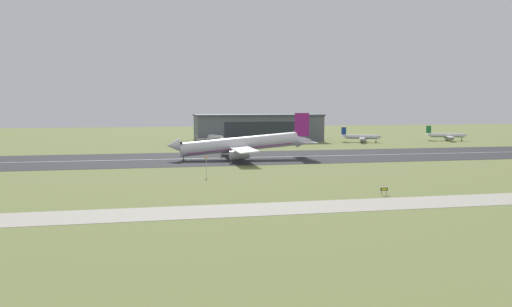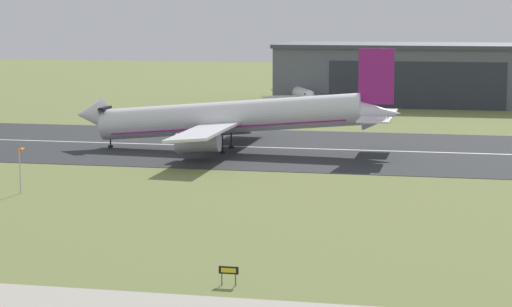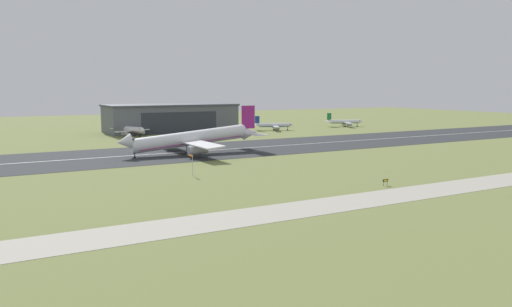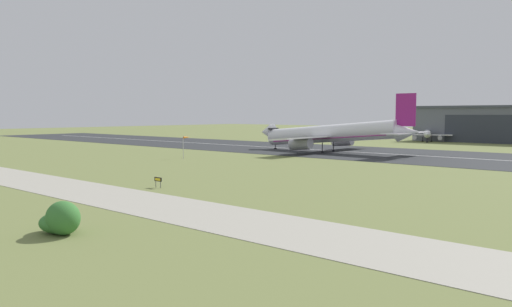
{
  "view_description": "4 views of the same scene",
  "coord_description": "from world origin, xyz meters",
  "px_view_note": "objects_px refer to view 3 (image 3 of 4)",
  "views": [
    {
      "loc": [
        -58.32,
        -59.51,
        19.39
      ],
      "look_at": [
        -28.69,
        85.66,
        5.04
      ],
      "focal_mm": 35.0,
      "sensor_mm": 36.0,
      "label": 1
    },
    {
      "loc": [
        9.13,
        -37.36,
        22.18
      ],
      "look_at": [
        -15.01,
        74.38,
        5.89
      ],
      "focal_mm": 70.0,
      "sensor_mm": 36.0,
      "label": 2
    },
    {
      "loc": [
        -93.88,
        -47.17,
        23.22
      ],
      "look_at": [
        -23.45,
        78.09,
        4.2
      ],
      "focal_mm": 35.0,
      "sensor_mm": 36.0,
      "label": 3
    },
    {
      "loc": [
        51.07,
        -7.59,
        11.26
      ],
      "look_at": [
        -20.84,
        74.97,
        2.53
      ],
      "focal_mm": 35.0,
      "sensor_mm": 36.0,
      "label": 4
    }
  ],
  "objects_px": {
    "airplane_landing": "(191,139)",
    "runway_sign": "(385,181)",
    "airplane_parked_centre": "(274,125)",
    "airplane_parked_west": "(344,122)",
    "windsock_pole": "(190,157)",
    "airplane_parked_east": "(132,130)"
  },
  "relations": [
    {
      "from": "windsock_pole",
      "to": "airplane_parked_east",
      "type": "bearing_deg",
      "value": 82.09
    },
    {
      "from": "airplane_parked_west",
      "to": "runway_sign",
      "type": "xyz_separation_m",
      "value": [
        -108.74,
        -147.88,
        -1.65
      ]
    },
    {
      "from": "airplane_parked_west",
      "to": "airplane_parked_east",
      "type": "height_order",
      "value": "airplane_parked_east"
    },
    {
      "from": "airplane_landing",
      "to": "windsock_pole",
      "type": "bearing_deg",
      "value": -112.47
    },
    {
      "from": "airplane_parked_west",
      "to": "airplane_parked_centre",
      "type": "distance_m",
      "value": 50.78
    },
    {
      "from": "airplane_landing",
      "to": "airplane_parked_centre",
      "type": "distance_m",
      "value": 103.13
    },
    {
      "from": "airplane_parked_centre",
      "to": "windsock_pole",
      "type": "height_order",
      "value": "airplane_parked_centre"
    },
    {
      "from": "airplane_parked_west",
      "to": "airplane_parked_east",
      "type": "distance_m",
      "value": 128.05
    },
    {
      "from": "airplane_parked_west",
      "to": "airplane_parked_east",
      "type": "relative_size",
      "value": 1.11
    },
    {
      "from": "airplane_parked_west",
      "to": "windsock_pole",
      "type": "bearing_deg",
      "value": -142.2
    },
    {
      "from": "airplane_landing",
      "to": "airplane_parked_east",
      "type": "height_order",
      "value": "airplane_landing"
    },
    {
      "from": "airplane_landing",
      "to": "windsock_pole",
      "type": "relative_size",
      "value": 9.47
    },
    {
      "from": "airplane_landing",
      "to": "runway_sign",
      "type": "xyz_separation_m",
      "value": [
        18.35,
        -76.86,
        -4.15
      ]
    },
    {
      "from": "airplane_parked_west",
      "to": "airplane_parked_east",
      "type": "xyz_separation_m",
      "value": [
        -128.03,
        2.48,
        0.36
      ]
    },
    {
      "from": "airplane_parked_west",
      "to": "airplane_landing",
      "type": "bearing_deg",
      "value": -150.81
    },
    {
      "from": "airplane_parked_west",
      "to": "windsock_pole",
      "type": "xyz_separation_m",
      "value": [
        -143.88,
        -111.61,
        2.22
      ]
    },
    {
      "from": "airplane_parked_east",
      "to": "windsock_pole",
      "type": "distance_m",
      "value": 115.2
    },
    {
      "from": "airplane_landing",
      "to": "runway_sign",
      "type": "height_order",
      "value": "airplane_landing"
    },
    {
      "from": "airplane_landing",
      "to": "airplane_parked_west",
      "type": "relative_size",
      "value": 2.33
    },
    {
      "from": "airplane_parked_centre",
      "to": "runway_sign",
      "type": "height_order",
      "value": "airplane_parked_centre"
    },
    {
      "from": "airplane_parked_centre",
      "to": "runway_sign",
      "type": "distance_m",
      "value": 157.24
    },
    {
      "from": "airplane_parked_west",
      "to": "airplane_parked_centre",
      "type": "height_order",
      "value": "airplane_parked_west"
    }
  ]
}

